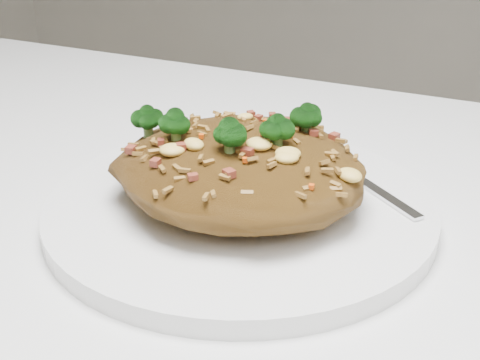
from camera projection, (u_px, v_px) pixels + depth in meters
name	position (u px, v px, depth m)	size (l,w,h in m)	color
plate	(240.00, 208.00, 0.47)	(0.27, 0.27, 0.01)	white
fried_rice	(240.00, 158.00, 0.46)	(0.18, 0.16, 0.07)	brown
fork	(355.00, 176.00, 0.50)	(0.14, 0.11, 0.00)	silver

